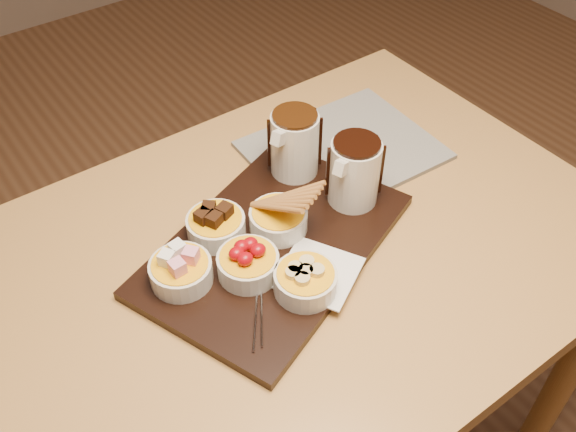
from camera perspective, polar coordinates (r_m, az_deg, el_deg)
dining_table at (r=1.16m, az=-0.77°, el=-6.74°), size 1.20×0.80×0.75m
serving_board at (r=1.09m, az=-1.27°, el=-2.55°), size 0.54×0.45×0.02m
napkin at (r=1.04m, az=2.70°, el=-5.04°), size 0.16×0.16×0.00m
bowl_marshmallows at (r=1.03m, az=-9.48°, el=-4.94°), size 0.10×0.10×0.04m
bowl_cake at (r=1.09m, az=-6.41°, el=-0.94°), size 0.10×0.10×0.04m
bowl_strawberries at (r=1.03m, az=-3.56°, el=-4.35°), size 0.10×0.10×0.04m
bowl_biscotti at (r=1.09m, az=-0.86°, el=-0.38°), size 0.10×0.10×0.04m
bowl_bananas at (r=1.00m, az=1.55°, el=-5.86°), size 0.10×0.10×0.04m
pitcher_dark_chocolate at (r=1.13m, az=5.92°, el=3.85°), size 0.11×0.11×0.12m
pitcher_milk_chocolate at (r=1.18m, az=0.59°, el=6.38°), size 0.11×0.11×0.12m
fondue_skewers at (r=1.02m, az=-2.70°, el=-5.85°), size 0.23×0.18×0.01m
newspaper at (r=1.29m, az=4.90°, el=5.85°), size 0.36×0.30×0.01m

